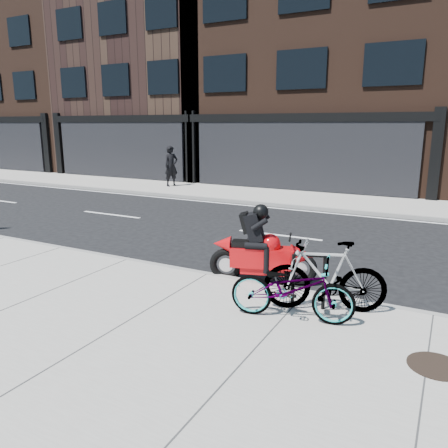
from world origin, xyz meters
The scene contains 12 objects.
ground centered at (0.00, 0.00, 0.00)m, with size 120.00×120.00×0.00m, color black.
sidewalk_near centered at (0.00, -5.00, 0.07)m, with size 60.00×6.00×0.13m, color gray.
sidewalk_far centered at (0.00, 7.75, 0.07)m, with size 60.00×3.50×0.13m, color gray.
building_west centered at (-22.00, 14.50, 6.75)m, with size 10.00×10.00×13.50m, color black.
building_midwest centered at (-12.00, 14.50, 6.00)m, with size 10.00×10.00×12.00m, color black.
building_center centered at (-2.00, 14.50, 7.25)m, with size 12.00×10.00×14.50m, color black.
bike_rack centered at (2.21, -2.63, 0.66)m, with size 0.52×0.21×0.90m.
bicycle_front centered at (2.11, -3.13, 0.61)m, with size 0.64×1.84×0.97m, color gray.
bicycle_rear centered at (2.46, -2.60, 0.69)m, with size 0.53×1.87×1.13m, color gray.
motorcycle centered at (1.09, -1.57, 0.63)m, with size 2.01×0.86×1.54m.
pedestrian centered at (-7.64, 7.98, 1.06)m, with size 0.68×0.45×1.87m, color black.
manhole_cover centered at (4.10, -3.58, 0.14)m, with size 0.66×0.66×0.01m, color black.
Camera 1 is at (4.04, -8.95, 2.98)m, focal length 35.00 mm.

